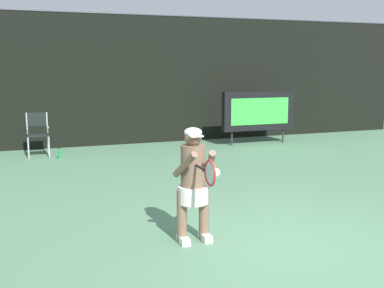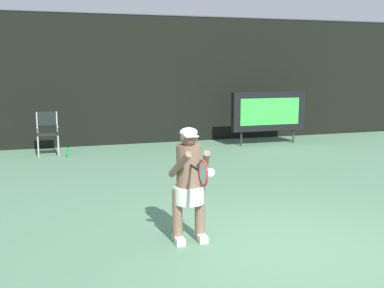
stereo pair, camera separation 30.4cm
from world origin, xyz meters
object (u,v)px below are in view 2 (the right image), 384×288
(umpire_chair, at_px, (47,131))
(water_bottle, at_px, (68,152))
(tennis_racket, at_px, (202,173))
(scoreboard, at_px, (268,111))
(tennis_player, at_px, (189,180))

(umpire_chair, bearing_deg, water_bottle, -46.59)
(water_bottle, bearing_deg, tennis_racket, -80.68)
(umpire_chair, distance_m, water_bottle, 0.83)
(umpire_chair, relative_size, water_bottle, 4.08)
(scoreboard, distance_m, umpire_chair, 6.02)
(umpire_chair, distance_m, tennis_racket, 7.50)
(umpire_chair, height_order, water_bottle, umpire_chair)
(tennis_player, distance_m, tennis_racket, 0.62)
(water_bottle, relative_size, tennis_racket, 0.44)
(scoreboard, bearing_deg, tennis_racket, -121.93)
(scoreboard, height_order, tennis_racket, scoreboard)
(water_bottle, height_order, tennis_racket, tennis_racket)
(water_bottle, distance_m, tennis_player, 6.40)
(tennis_player, height_order, tennis_racket, tennis_player)
(scoreboard, xyz_separation_m, water_bottle, (-5.55, -0.27, -0.82))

